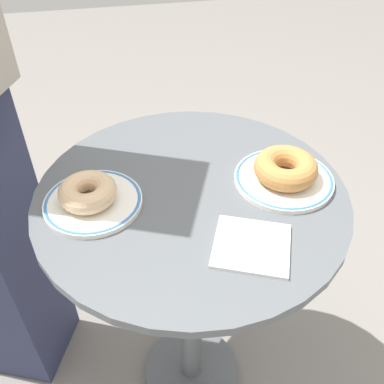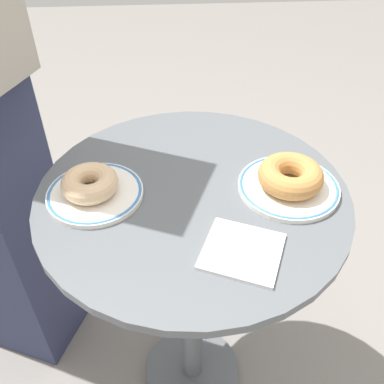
{
  "view_description": "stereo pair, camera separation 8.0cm",
  "coord_description": "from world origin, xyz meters",
  "px_view_note": "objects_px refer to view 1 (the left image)",
  "views": [
    {
      "loc": [
        -0.12,
        -0.62,
        1.27
      ],
      "look_at": [
        -0.0,
        -0.02,
        0.74
      ],
      "focal_mm": 40.21,
      "sensor_mm": 36.0,
      "label": 1
    },
    {
      "loc": [
        -0.04,
        -0.63,
        1.27
      ],
      "look_at": [
        -0.0,
        -0.02,
        0.74
      ],
      "focal_mm": 40.21,
      "sensor_mm": 36.0,
      "label": 2
    }
  ],
  "objects_px": {
    "plate_right": "(284,179)",
    "plate_left": "(93,201)",
    "cafe_table": "(191,261)",
    "donut_old_fashioned": "(286,168)",
    "donut_glazed": "(88,193)",
    "paper_napkin": "(252,246)"
  },
  "relations": [
    {
      "from": "cafe_table",
      "to": "plate_right",
      "type": "bearing_deg",
      "value": -1.95
    },
    {
      "from": "cafe_table",
      "to": "plate_left",
      "type": "bearing_deg",
      "value": 179.73
    },
    {
      "from": "cafe_table",
      "to": "plate_right",
      "type": "relative_size",
      "value": 3.71
    },
    {
      "from": "donut_old_fashioned",
      "to": "paper_napkin",
      "type": "relative_size",
      "value": 0.99
    },
    {
      "from": "donut_glazed",
      "to": "paper_napkin",
      "type": "bearing_deg",
      "value": -30.72
    },
    {
      "from": "cafe_table",
      "to": "donut_glazed",
      "type": "height_order",
      "value": "donut_glazed"
    },
    {
      "from": "cafe_table",
      "to": "donut_old_fashioned",
      "type": "height_order",
      "value": "donut_old_fashioned"
    },
    {
      "from": "cafe_table",
      "to": "plate_left",
      "type": "xyz_separation_m",
      "value": [
        -0.19,
        0.0,
        0.21
      ]
    },
    {
      "from": "donut_glazed",
      "to": "donut_old_fashioned",
      "type": "relative_size",
      "value": 0.86
    },
    {
      "from": "cafe_table",
      "to": "plate_right",
      "type": "height_order",
      "value": "plate_right"
    },
    {
      "from": "donut_old_fashioned",
      "to": "donut_glazed",
      "type": "bearing_deg",
      "value": 179.68
    },
    {
      "from": "plate_left",
      "to": "donut_old_fashioned",
      "type": "bearing_deg",
      "value": -1.11
    },
    {
      "from": "plate_left",
      "to": "plate_right",
      "type": "distance_m",
      "value": 0.37
    },
    {
      "from": "plate_right",
      "to": "plate_left",
      "type": "bearing_deg",
      "value": 178.89
    },
    {
      "from": "plate_left",
      "to": "donut_old_fashioned",
      "type": "height_order",
      "value": "donut_old_fashioned"
    },
    {
      "from": "plate_right",
      "to": "donut_glazed",
      "type": "distance_m",
      "value": 0.38
    },
    {
      "from": "plate_right",
      "to": "paper_napkin",
      "type": "relative_size",
      "value": 1.54
    },
    {
      "from": "plate_left",
      "to": "plate_right",
      "type": "xyz_separation_m",
      "value": [
        0.37,
        -0.01,
        0.0
      ]
    },
    {
      "from": "donut_glazed",
      "to": "donut_old_fashioned",
      "type": "bearing_deg",
      "value": -0.32
    },
    {
      "from": "donut_old_fashioned",
      "to": "paper_napkin",
      "type": "xyz_separation_m",
      "value": [
        -0.11,
        -0.15,
        -0.03
      ]
    },
    {
      "from": "cafe_table",
      "to": "plate_right",
      "type": "distance_m",
      "value": 0.28
    },
    {
      "from": "plate_right",
      "to": "donut_old_fashioned",
      "type": "relative_size",
      "value": 1.57
    }
  ]
}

